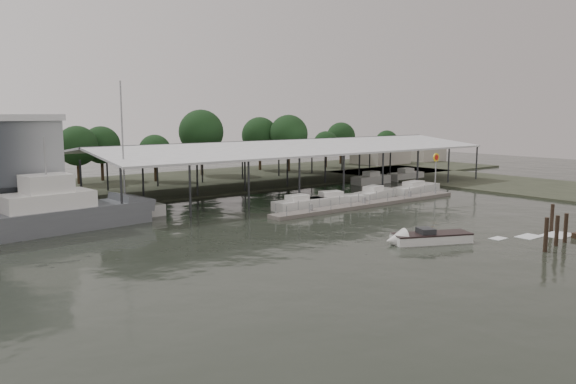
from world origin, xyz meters
TOP-DOWN VIEW (x-y plane):
  - ground at (0.00, 0.00)m, footprint 200.00×200.00m
  - land_strip_far at (0.00, 42.00)m, footprint 140.00×30.00m
  - land_strip_east at (45.00, 10.00)m, footprint 20.00×60.00m
  - covered_boat_shed at (17.00, 28.00)m, footprint 58.24×24.00m
  - floating_dock at (15.00, 10.00)m, footprint 28.00×2.00m
  - shell_fuel_sign at (27.00, 9.99)m, footprint 1.10×0.18m
  - distant_commercial_buildings at (59.03, 44.69)m, footprint 22.00×8.00m
  - grey_trawler at (-17.23, 17.90)m, footprint 17.23×6.04m
  - white_sailboat at (-10.93, 19.78)m, footprint 8.81×3.20m
  - speedboat_underway at (4.63, -5.92)m, footprint 17.20×8.89m
  - moored_cruiser_0 at (7.09, 13.13)m, footprint 6.65×2.22m
  - moored_cruiser_1 at (12.02, 12.99)m, footprint 7.46×3.88m
  - moored_cruiser_2 at (19.35, 13.21)m, footprint 7.45×3.78m
  - moored_cruiser_3 at (27.13, 13.26)m, footprint 9.00×3.34m
  - horizon_tree_line at (22.23, 48.10)m, footprint 68.81×12.78m

SIDE VIEW (x-z plane):
  - ground at x=0.00m, z-range 0.00..0.00m
  - land_strip_far at x=0.00m, z-range -0.05..0.25m
  - land_strip_east at x=45.00m, z-range -0.05..0.25m
  - floating_dock at x=15.00m, z-range -0.50..0.90m
  - speedboat_underway at x=4.63m, z-range -0.61..1.39m
  - moored_cruiser_2 at x=19.35m, z-range -0.24..1.46m
  - moored_cruiser_1 at x=12.02m, z-range -0.24..1.46m
  - moored_cruiser_3 at x=27.13m, z-range -0.24..1.46m
  - moored_cruiser_0 at x=7.09m, z-range -0.24..1.46m
  - white_sailboat at x=-10.93m, z-range -6.31..7.64m
  - grey_trawler at x=-17.23m, z-range -2.84..6.00m
  - distant_commercial_buildings at x=59.03m, z-range -0.16..3.84m
  - shell_fuel_sign at x=27.00m, z-range 1.15..6.70m
  - covered_boat_shed at x=17.00m, z-range 2.65..9.61m
  - horizon_tree_line at x=22.23m, z-range 0.67..11.89m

